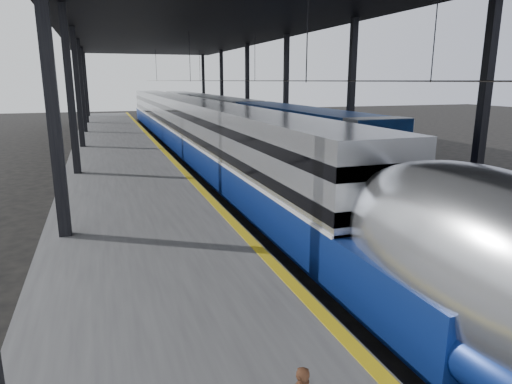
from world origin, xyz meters
name	(u,v)px	position (x,y,z in m)	size (l,w,h in m)	color
ground	(313,312)	(0.00, 0.00, 0.00)	(160.00, 160.00, 0.00)	black
platform	(121,163)	(-3.50, 20.00, 0.50)	(6.00, 80.00, 1.00)	#4C4C4F
yellow_strip	(166,153)	(-0.70, 20.00, 1.00)	(0.30, 80.00, 0.01)	gold
rails	(244,163)	(4.50, 20.00, 0.08)	(6.52, 80.00, 0.16)	slate
canopy	(202,20)	(1.90, 20.00, 9.12)	(18.00, 75.00, 9.47)	black
tgv_train	(193,130)	(2.00, 24.66, 1.94)	(2.89, 65.20, 4.15)	#BABCC2
second_train	(223,117)	(7.00, 34.85, 1.99)	(2.85, 56.05, 3.93)	navy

